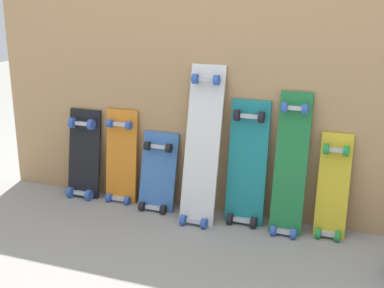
{
  "coord_description": "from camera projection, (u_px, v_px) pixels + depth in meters",
  "views": [
    {
      "loc": [
        1.02,
        -2.74,
        1.29
      ],
      "look_at": [
        0.0,
        -0.07,
        0.45
      ],
      "focal_mm": 48.15,
      "sensor_mm": 36.0,
      "label": 1
    }
  ],
  "objects": [
    {
      "name": "ground_plane",
      "position": [
        196.0,
        210.0,
        3.17
      ],
      "size": [
        12.0,
        12.0,
        0.0
      ],
      "primitive_type": "plane",
      "color": "gray"
    },
    {
      "name": "plywood_wall_panel",
      "position": [
        201.0,
        70.0,
        2.99
      ],
      "size": [
        2.72,
        0.04,
        1.71
      ],
      "primitive_type": "cube",
      "color": "tan",
      "rests_on": "ground"
    },
    {
      "name": "skateboard_black",
      "position": [
        84.0,
        158.0,
        3.35
      ],
      "size": [
        0.23,
        0.17,
        0.63
      ],
      "color": "black",
      "rests_on": "ground"
    },
    {
      "name": "skateboard_orange",
      "position": [
        121.0,
        161.0,
        3.27
      ],
      "size": [
        0.21,
        0.14,
        0.66
      ],
      "color": "orange",
      "rests_on": "ground"
    },
    {
      "name": "skateboard_blue",
      "position": [
        158.0,
        177.0,
        3.16
      ],
      "size": [
        0.23,
        0.2,
        0.54
      ],
      "color": "#386BAD",
      "rests_on": "ground"
    },
    {
      "name": "skateboard_white",
      "position": [
        202.0,
        151.0,
        2.96
      ],
      "size": [
        0.21,
        0.29,
        0.97
      ],
      "color": "silver",
      "rests_on": "ground"
    },
    {
      "name": "skateboard_teal",
      "position": [
        247.0,
        168.0,
        2.94
      ],
      "size": [
        0.23,
        0.19,
        0.77
      ],
      "color": "#197A7F",
      "rests_on": "ground"
    },
    {
      "name": "skateboard_green",
      "position": [
        290.0,
        170.0,
        2.83
      ],
      "size": [
        0.18,
        0.24,
        0.85
      ],
      "color": "#1E7238",
      "rests_on": "ground"
    },
    {
      "name": "skateboard_yellow",
      "position": [
        333.0,
        192.0,
        2.8
      ],
      "size": [
        0.17,
        0.19,
        0.63
      ],
      "color": "gold",
      "rests_on": "ground"
    }
  ]
}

